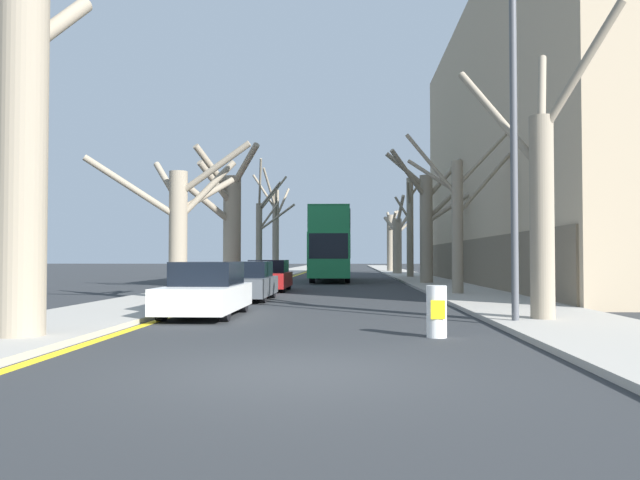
# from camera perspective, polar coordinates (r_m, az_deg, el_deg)

# --- Properties ---
(ground_plane) EXTENTS (300.00, 300.00, 0.00)m
(ground_plane) POSITION_cam_1_polar(r_m,az_deg,el_deg) (8.47, -2.89, -11.97)
(ground_plane) COLOR #2B2D30
(sidewalk_left) EXTENTS (3.35, 120.00, 0.12)m
(sidewalk_left) POSITION_cam_1_polar(r_m,az_deg,el_deg) (58.67, -3.59, -3.06)
(sidewalk_left) COLOR #A39E93
(sidewalk_left) RESTS_ON ground
(sidewalk_right) EXTENTS (3.35, 120.00, 0.12)m
(sidewalk_right) POSITION_cam_1_polar(r_m,az_deg,el_deg) (58.51, 7.55, -3.05)
(sidewalk_right) COLOR #A39E93
(sidewalk_right) RESTS_ON ground
(building_facade_right) EXTENTS (10.08, 33.10, 15.74)m
(building_facade_right) POSITION_cam_1_polar(r_m,az_deg,el_deg) (36.79, 21.22, 8.39)
(building_facade_right) COLOR tan
(building_facade_right) RESTS_ON ground
(kerb_line_stripe) EXTENTS (0.24, 120.00, 0.01)m
(kerb_line_stripe) POSITION_cam_1_polar(r_m,az_deg,el_deg) (58.49, -1.79, -3.12)
(kerb_line_stripe) COLOR yellow
(kerb_line_stripe) RESTS_ON ground
(street_tree_left_0) EXTENTS (3.53, 1.83, 7.85)m
(street_tree_left_0) POSITION_cam_1_polar(r_m,az_deg,el_deg) (12.77, -25.88, 9.17)
(street_tree_left_0) COLOR gray
(street_tree_left_0) RESTS_ON ground
(street_tree_left_1) EXTENTS (5.61, 2.76, 5.55)m
(street_tree_left_1) POSITION_cam_1_polar(r_m,az_deg,el_deg) (22.34, -12.72, 1.62)
(street_tree_left_1) COLOR gray
(street_tree_left_1) RESTS_ON ground
(street_tree_left_2) EXTENTS (3.57, 2.45, 7.01)m
(street_tree_left_2) POSITION_cam_1_polar(r_m,az_deg,el_deg) (31.20, -8.25, 1.64)
(street_tree_left_2) COLOR gray
(street_tree_left_2) RESTS_ON ground
(street_tree_left_3) EXTENTS (2.64, 3.62, 7.76)m
(street_tree_left_3) POSITION_cam_1_polar(r_m,az_deg,el_deg) (40.80, -5.34, 0.83)
(street_tree_left_3) COLOR gray
(street_tree_left_3) RESTS_ON ground
(street_tree_left_4) EXTENTS (2.91, 4.45, 8.60)m
(street_tree_left_4) POSITION_cam_1_polar(r_m,az_deg,el_deg) (50.34, -4.12, 1.25)
(street_tree_left_4) COLOR gray
(street_tree_left_4) RESTS_ON ground
(street_tree_right_0) EXTENTS (3.07, 3.48, 7.05)m
(street_tree_right_0) POSITION_cam_1_polar(r_m,az_deg,el_deg) (15.42, 19.53, 3.93)
(street_tree_right_0) COLOR gray
(street_tree_right_0) RESTS_ON ground
(street_tree_right_1) EXTENTS (4.45, 1.48, 6.94)m
(street_tree_right_1) POSITION_cam_1_polar(r_m,az_deg,el_deg) (25.42, 12.52, 2.24)
(street_tree_right_1) COLOR gray
(street_tree_right_1) RESTS_ON ground
(street_tree_right_2) EXTENTS (5.25, 2.84, 7.50)m
(street_tree_right_2) POSITION_cam_1_polar(r_m,az_deg,el_deg) (35.73, 9.77, 1.84)
(street_tree_right_2) COLOR gray
(street_tree_right_2) RESTS_ON ground
(street_tree_right_3) EXTENTS (2.25, 3.29, 7.65)m
(street_tree_right_3) POSITION_cam_1_polar(r_m,az_deg,el_deg) (46.95, 8.23, 1.48)
(street_tree_right_3) COLOR gray
(street_tree_right_3) RESTS_ON ground
(street_tree_right_4) EXTENTS (2.34, 4.02, 7.07)m
(street_tree_right_4) POSITION_cam_1_polar(r_m,az_deg,el_deg) (56.89, 7.08, -0.20)
(street_tree_right_4) COLOR gray
(street_tree_right_4) RESTS_ON ground
(street_tree_right_5) EXTENTS (3.01, 4.48, 6.72)m
(street_tree_right_5) POSITION_cam_1_polar(r_m,az_deg,el_deg) (67.87, 6.56, 0.03)
(street_tree_right_5) COLOR gray
(street_tree_right_5) RESTS_ON ground
(double_decker_bus) EXTENTS (2.49, 11.07, 4.59)m
(double_decker_bus) POSITION_cam_1_polar(r_m,az_deg,el_deg) (40.75, 1.05, -0.12)
(double_decker_bus) COLOR #1E7F47
(double_decker_bus) RESTS_ON ground
(parked_car_0) EXTENTS (1.75, 4.24, 1.41)m
(parked_car_0) POSITION_cam_1_polar(r_m,az_deg,el_deg) (16.55, -10.36, -4.57)
(parked_car_0) COLOR silver
(parked_car_0) RESTS_ON ground
(parked_car_1) EXTENTS (1.85, 4.37, 1.39)m
(parked_car_1) POSITION_cam_1_polar(r_m,az_deg,el_deg) (22.56, -6.81, -3.81)
(parked_car_1) COLOR #4C5156
(parked_car_1) RESTS_ON ground
(parked_car_2) EXTENTS (1.84, 4.30, 1.42)m
(parked_car_2) POSITION_cam_1_polar(r_m,az_deg,el_deg) (28.73, -4.74, -3.32)
(parked_car_2) COLOR maroon
(parked_car_2) RESTS_ON ground
(lamp_post) EXTENTS (1.40, 0.20, 8.77)m
(lamp_post) POSITION_cam_1_polar(r_m,az_deg,el_deg) (14.98, 16.93, 11.29)
(lamp_post) COLOR #4C4F54
(lamp_post) RESTS_ON ground
(traffic_bollard) EXTENTS (0.39, 0.40, 0.99)m
(traffic_bollard) POSITION_cam_1_polar(r_m,az_deg,el_deg) (12.17, 10.61, -6.44)
(traffic_bollard) COLOR white
(traffic_bollard) RESTS_ON ground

